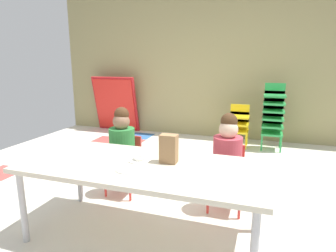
# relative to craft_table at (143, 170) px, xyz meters

# --- Properties ---
(ground_plane) EXTENTS (6.16, 5.40, 0.02)m
(ground_plane) POSITION_rel_craft_table_xyz_m (0.01, 0.67, -0.57)
(ground_plane) COLOR silver
(back_wall) EXTENTS (6.16, 0.10, 2.58)m
(back_wall) POSITION_rel_craft_table_xyz_m (0.02, 3.37, 0.73)
(back_wall) COLOR tan
(back_wall) RESTS_ON ground_plane
(craft_table) EXTENTS (1.85, 0.83, 0.61)m
(craft_table) POSITION_rel_craft_table_xyz_m (0.00, 0.00, 0.00)
(craft_table) COLOR beige
(craft_table) RESTS_ON ground_plane
(seated_child_near_camera) EXTENTS (0.32, 0.31, 0.92)m
(seated_child_near_camera) POSITION_rel_craft_table_xyz_m (-0.51, 0.64, -0.01)
(seated_child_near_camera) COLOR red
(seated_child_near_camera) RESTS_ON ground_plane
(seated_child_middle_seat) EXTENTS (0.32, 0.31, 0.92)m
(seated_child_middle_seat) POSITION_rel_craft_table_xyz_m (0.55, 0.64, -0.01)
(seated_child_middle_seat) COLOR red
(seated_child_middle_seat) RESTS_ON ground_plane
(kid_chair_yellow_stack) EXTENTS (0.32, 0.30, 0.68)m
(kid_chair_yellow_stack) POSITION_rel_craft_table_xyz_m (0.46, 2.84, -0.17)
(kid_chair_yellow_stack) COLOR yellow
(kid_chair_yellow_stack) RESTS_ON ground_plane
(kid_chair_green_stack) EXTENTS (0.32, 0.30, 1.04)m
(kid_chair_green_stack) POSITION_rel_craft_table_xyz_m (0.98, 2.84, 0.01)
(kid_chair_green_stack) COLOR green
(kid_chair_green_stack) RESTS_ON ground_plane
(folded_activity_table) EXTENTS (0.90, 0.29, 1.09)m
(folded_activity_table) POSITION_rel_craft_table_xyz_m (-1.97, 3.17, -0.03)
(folded_activity_table) COLOR red
(folded_activity_table) RESTS_ON ground_plane
(paper_bag_brown) EXTENTS (0.13, 0.09, 0.22)m
(paper_bag_brown) POSITION_rel_craft_table_xyz_m (0.17, 0.10, 0.16)
(paper_bag_brown) COLOR #9E754C
(paper_bag_brown) RESTS_ON craft_table
(paper_plate_near_edge) EXTENTS (0.18, 0.18, 0.01)m
(paper_plate_near_edge) POSITION_rel_craft_table_xyz_m (-0.06, 0.07, 0.05)
(paper_plate_near_edge) COLOR white
(paper_plate_near_edge) RESTS_ON craft_table
(paper_plate_center_table) EXTENTS (0.18, 0.18, 0.01)m
(paper_plate_center_table) POSITION_rel_craft_table_xyz_m (-0.05, -0.14, 0.05)
(paper_plate_center_table) COLOR white
(paper_plate_center_table) RESTS_ON craft_table
(donut_powdered_on_plate) EXTENTS (0.10, 0.10, 0.03)m
(donut_powdered_on_plate) POSITION_rel_craft_table_xyz_m (-0.06, 0.07, 0.07)
(donut_powdered_on_plate) COLOR white
(donut_powdered_on_plate) RESTS_ON craft_table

